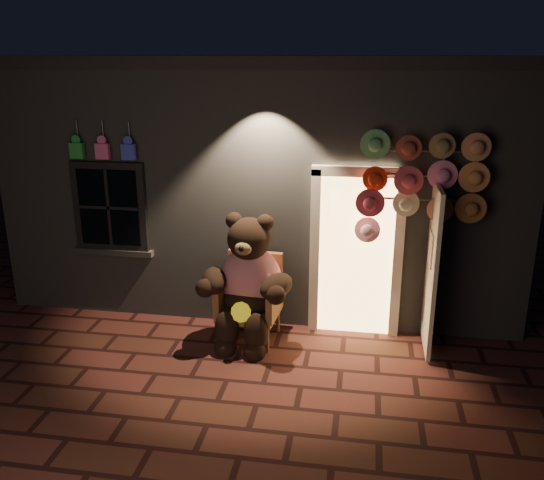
# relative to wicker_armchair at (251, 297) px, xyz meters

# --- Properties ---
(ground) EXTENTS (60.00, 60.00, 0.00)m
(ground) POSITION_rel_wicker_armchair_xyz_m (-0.07, -1.10, -0.54)
(ground) COLOR #592722
(ground) RESTS_ON ground
(shop_building) EXTENTS (7.30, 5.95, 3.51)m
(shop_building) POSITION_rel_wicker_armchair_xyz_m (-0.06, 2.89, 1.19)
(shop_building) COLOR slate
(shop_building) RESTS_ON ground
(wicker_armchair) EXTENTS (0.80, 0.73, 1.08)m
(wicker_armchair) POSITION_rel_wicker_armchair_xyz_m (0.00, 0.00, 0.00)
(wicker_armchair) COLOR #985D3A
(wicker_armchair) RESTS_ON ground
(teddy_bear) EXTENTS (1.24, 1.00, 1.71)m
(teddy_bear) POSITION_rel_wicker_armchair_xyz_m (-0.01, -0.14, 0.25)
(teddy_bear) COLOR red
(teddy_bear) RESTS_ON ground
(hat_rack) EXTENTS (1.48, 0.22, 2.62)m
(hat_rack) POSITION_rel_wicker_armchair_xyz_m (1.98, 0.18, 1.51)
(hat_rack) COLOR #59595E
(hat_rack) RESTS_ON ground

